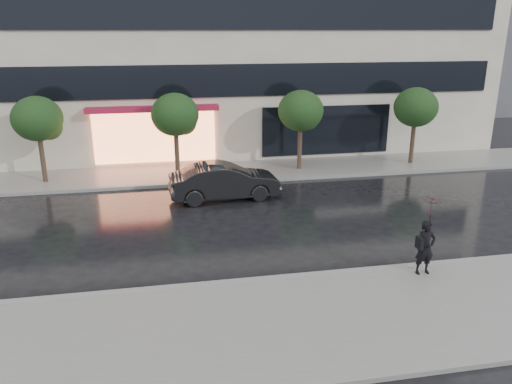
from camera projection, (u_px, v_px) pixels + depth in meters
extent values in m
plane|color=black|center=(291.00, 264.00, 15.11)|extent=(120.00, 120.00, 0.00)
cube|color=slate|center=(325.00, 321.00, 12.05)|extent=(60.00, 4.50, 0.12)
cube|color=slate|center=(239.00, 171.00, 24.65)|extent=(60.00, 3.50, 0.12)
cube|color=gray|center=(300.00, 277.00, 14.15)|extent=(60.00, 0.25, 0.14)
cube|color=gray|center=(245.00, 181.00, 23.02)|extent=(60.00, 0.25, 0.14)
cube|color=black|center=(233.00, 80.00, 24.90)|extent=(28.00, 0.12, 1.60)
cube|color=black|center=(232.00, 12.00, 23.90)|extent=(28.00, 0.12, 1.60)
cube|color=#FF8C59|center=(155.00, 137.00, 25.02)|extent=(6.00, 0.10, 2.60)
cube|color=#9E1839|center=(153.00, 109.00, 24.26)|extent=(6.40, 0.70, 0.25)
cube|color=black|center=(326.00, 130.00, 26.63)|extent=(7.00, 0.10, 2.60)
cube|color=#4C4C54|center=(502.00, 13.00, 43.31)|extent=(12.00, 12.00, 16.00)
cylinder|color=#33261C|center=(43.00, 161.00, 22.51)|extent=(0.22, 0.22, 2.20)
ellipsoid|color=black|center=(37.00, 119.00, 21.91)|extent=(2.20, 2.20, 1.98)
sphere|color=black|center=(49.00, 127.00, 22.29)|extent=(1.20, 1.20, 1.20)
cylinder|color=#33261C|center=(177.00, 155.00, 23.56)|extent=(0.22, 0.22, 2.20)
ellipsoid|color=black|center=(175.00, 115.00, 22.97)|extent=(2.20, 2.20, 1.98)
sphere|color=black|center=(184.00, 122.00, 23.35)|extent=(1.20, 1.20, 1.20)
cylinder|color=#33261C|center=(300.00, 149.00, 24.62)|extent=(0.22, 0.22, 2.20)
ellipsoid|color=black|center=(301.00, 111.00, 24.03)|extent=(2.20, 2.20, 1.98)
sphere|color=black|center=(307.00, 118.00, 24.41)|extent=(1.20, 1.20, 1.20)
cylinder|color=#33261C|center=(412.00, 144.00, 25.68)|extent=(0.22, 0.22, 2.20)
ellipsoid|color=black|center=(416.00, 107.00, 25.08)|extent=(2.20, 2.20, 1.98)
sphere|color=black|center=(420.00, 114.00, 25.47)|extent=(1.20, 1.20, 1.20)
imported|color=black|center=(225.00, 181.00, 20.64)|extent=(4.66, 1.89, 1.50)
imported|color=black|center=(425.00, 248.00, 14.03)|extent=(0.60, 0.41, 1.59)
imported|color=#3E0B10|center=(431.00, 212.00, 13.71)|extent=(1.00, 1.02, 0.87)
cylinder|color=black|center=(429.00, 228.00, 13.86)|extent=(0.02, 0.02, 0.79)
cube|color=black|center=(420.00, 243.00, 13.87)|extent=(0.12, 0.30, 0.34)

